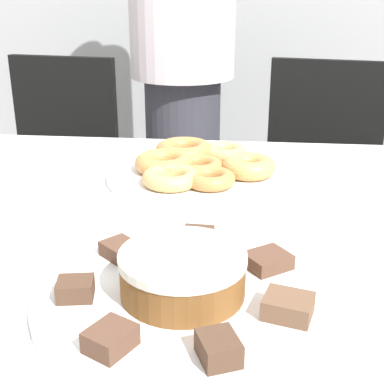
% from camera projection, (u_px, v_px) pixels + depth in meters
% --- Properties ---
extents(table, '(1.55, 1.04, 0.72)m').
position_uv_depth(table, '(161.00, 256.00, 0.99)').
color(table, silver).
rests_on(table, ground_plane).
extents(person_standing, '(0.35, 0.35, 1.66)m').
position_uv_depth(person_standing, '(182.00, 60.00, 1.83)').
color(person_standing, '#383842').
rests_on(person_standing, ground_plane).
extents(office_chair_left, '(0.50, 0.50, 0.88)m').
position_uv_depth(office_chair_left, '(53.00, 194.00, 1.91)').
color(office_chair_left, black).
rests_on(office_chair_left, ground_plane).
extents(office_chair_right, '(0.51, 0.51, 0.88)m').
position_uv_depth(office_chair_right, '(316.00, 204.00, 1.82)').
color(office_chair_right, black).
rests_on(office_chair_right, ground_plane).
extents(plate_cake, '(0.39, 0.39, 0.01)m').
position_uv_depth(plate_cake, '(183.00, 296.00, 0.71)').
color(plate_cake, white).
rests_on(plate_cake, table).
extents(plate_donuts, '(0.39, 0.39, 0.01)m').
position_uv_depth(plate_donuts, '(198.00, 175.00, 1.16)').
color(plate_donuts, white).
rests_on(plate_donuts, table).
extents(frosted_cake, '(0.17, 0.17, 0.06)m').
position_uv_depth(frosted_cake, '(183.00, 273.00, 0.70)').
color(frosted_cake, brown).
rests_on(frosted_cake, plate_cake).
extents(lamington_0, '(0.05, 0.06, 0.02)m').
position_uv_depth(lamington_0, '(198.00, 238.00, 0.83)').
color(lamington_0, '#513828').
rests_on(lamington_0, plate_cake).
extents(lamington_1, '(0.07, 0.07, 0.02)m').
position_uv_depth(lamington_1, '(120.00, 250.00, 0.80)').
color(lamington_1, brown).
rests_on(lamington_1, plate_cake).
extents(lamington_2, '(0.05, 0.05, 0.03)m').
position_uv_depth(lamington_2, '(75.00, 289.00, 0.69)').
color(lamington_2, '#513828').
rests_on(lamington_2, plate_cake).
extents(lamington_3, '(0.06, 0.07, 0.03)m').
position_uv_depth(lamington_3, '(110.00, 339.00, 0.59)').
color(lamington_3, brown).
rests_on(lamington_3, plate_cake).
extents(lamington_4, '(0.06, 0.06, 0.03)m').
position_uv_depth(lamington_4, '(219.00, 348.00, 0.58)').
color(lamington_4, '#513828').
rests_on(lamington_4, plate_cake).
extents(lamington_5, '(0.07, 0.06, 0.03)m').
position_uv_depth(lamington_5, '(288.00, 306.00, 0.65)').
color(lamington_5, brown).
rests_on(lamington_5, plate_cake).
extents(lamington_6, '(0.08, 0.08, 0.02)m').
position_uv_depth(lamington_6, '(268.00, 260.00, 0.77)').
color(lamington_6, brown).
rests_on(lamington_6, plate_cake).
extents(donut_0, '(0.11, 0.11, 0.03)m').
position_uv_depth(donut_0, '(198.00, 167.00, 1.15)').
color(donut_0, '#C68447').
rests_on(donut_0, plate_donuts).
extents(donut_1, '(0.11, 0.11, 0.04)m').
position_uv_depth(donut_1, '(249.00, 166.00, 1.14)').
color(donut_1, tan).
rests_on(donut_1, plate_donuts).
extents(donut_2, '(0.10, 0.10, 0.03)m').
position_uv_depth(donut_2, '(225.00, 152.00, 1.24)').
color(donut_2, '#E5AD66').
rests_on(donut_2, plate_donuts).
extents(donut_3, '(0.13, 0.13, 0.04)m').
position_uv_depth(donut_3, '(184.00, 150.00, 1.25)').
color(donut_3, '#C68447').
rests_on(donut_3, plate_donuts).
extents(donut_4, '(0.13, 0.13, 0.04)m').
position_uv_depth(donut_4, '(164.00, 163.00, 1.16)').
color(donut_4, '#D18E4C').
rests_on(donut_4, plate_donuts).
extents(donut_5, '(0.12, 0.12, 0.03)m').
position_uv_depth(donut_5, '(170.00, 178.00, 1.08)').
color(donut_5, '#E5AD66').
rests_on(donut_5, plate_donuts).
extents(donut_6, '(0.10, 0.10, 0.03)m').
position_uv_depth(donut_6, '(210.00, 179.00, 1.08)').
color(donut_6, '#C68447').
rests_on(donut_6, plate_donuts).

